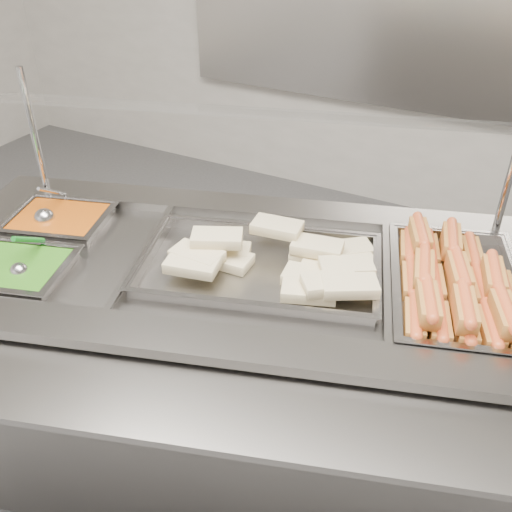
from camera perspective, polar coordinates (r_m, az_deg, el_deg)
The scene contains 11 objects.
steam_counter at distance 1.76m, azimuth -1.45°, elevation -11.32°, with size 1.82×1.21×0.80m.
tray_rail at distance 1.20m, azimuth -6.11°, elevation -14.35°, with size 1.59×0.78×0.05m.
sneeze_guard at distance 1.53m, azimuth -0.37°, elevation 13.79°, with size 1.48×0.69×0.39m.
pan_hotdogs at distance 1.53m, azimuth 19.26°, elevation -3.64°, with size 0.44×0.56×0.09m.
pan_wraps at distance 1.51m, azimuth 0.33°, elevation -1.41°, with size 0.68×0.52×0.06m.
pan_beans at distance 1.81m, azimuth -18.91°, elevation 2.68°, with size 0.32×0.28×0.09m.
pan_peas at distance 1.63m, azimuth -22.83°, elevation -1.98°, with size 0.32×0.28×0.09m.
hotdogs_in_buns at distance 1.49m, azimuth 19.22°, elevation -2.59°, with size 0.39×0.50×0.10m.
tortilla_wraps at distance 1.48m, azimuth 3.35°, elevation -0.52°, with size 0.54×0.42×0.09m.
ladle at distance 1.80m, azimuth -20.33°, elevation 3.71°, with size 0.08×0.17×0.13m.
serving_spoon at distance 1.59m, azimuth -22.43°, elevation -0.89°, with size 0.07×0.16×0.12m.
Camera 1 is at (0.47, -0.57, 1.64)m, focal length 40.00 mm.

